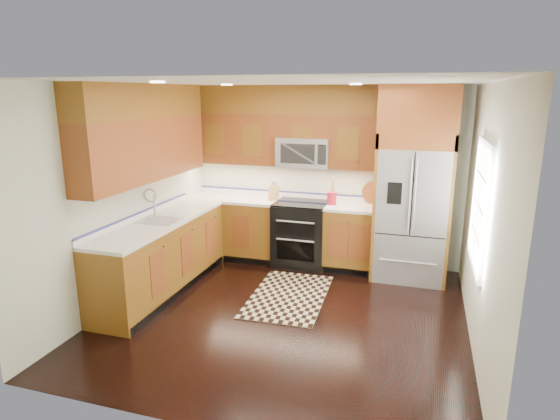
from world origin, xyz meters
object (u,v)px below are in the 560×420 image
(refrigerator, at_px, (414,185))
(utensil_crock, at_px, (332,195))
(range, at_px, (301,234))
(rug, at_px, (289,296))
(knife_block, at_px, (274,193))

(refrigerator, height_order, utensil_crock, refrigerator)
(range, distance_m, rug, 1.27)
(rug, xyz_separation_m, utensil_crock, (0.29, 1.20, 1.06))
(range, xyz_separation_m, rug, (0.15, -1.17, -0.46))
(range, xyz_separation_m, refrigerator, (1.55, -0.04, 0.83))
(refrigerator, distance_m, knife_block, 2.01)
(utensil_crock, bearing_deg, range, -175.77)
(refrigerator, distance_m, utensil_crock, 1.14)
(range, bearing_deg, knife_block, 171.94)
(range, relative_size, rug, 0.63)
(range, xyz_separation_m, knife_block, (-0.44, 0.06, 0.58))
(refrigerator, distance_m, rug, 2.22)
(rug, relative_size, utensil_crock, 3.97)
(rug, relative_size, knife_block, 5.52)
(knife_block, bearing_deg, utensil_crock, -1.94)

